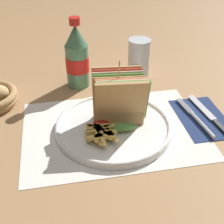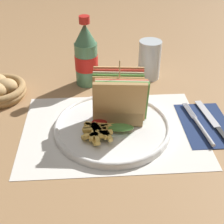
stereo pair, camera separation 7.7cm
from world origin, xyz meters
The scene contains 11 objects.
ground_plane centered at (0.00, 0.00, 0.00)m, with size 4.00×4.00×0.00m, color #9E754C.
placemat centered at (-0.02, 0.02, 0.00)m, with size 0.45×0.32×0.00m.
plate_main centered at (-0.02, 0.02, 0.01)m, with size 0.29×0.29×0.02m.
club_sandwich centered at (-0.01, 0.04, 0.08)m, with size 0.13×0.12×0.16m.
fries_pile centered at (-0.06, -0.02, 0.03)m, with size 0.08×0.09×0.02m.
ketchup_blob centered at (-0.06, 0.02, 0.03)m, with size 0.04×0.03×0.01m.
napkin centered at (0.21, 0.03, 0.00)m, with size 0.12×0.19×0.00m.
fork centered at (0.20, 0.01, 0.01)m, with size 0.03×0.18×0.01m.
knife centered at (0.24, 0.03, 0.01)m, with size 0.04×0.21×0.00m.
coke_bottle_near centered at (-0.09, 0.27, 0.09)m, with size 0.07×0.07×0.21m.
glass_near centered at (0.11, 0.29, 0.05)m, with size 0.07×0.07×0.12m.
Camera 2 is at (-0.06, -0.59, 0.48)m, focal length 50.00 mm.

